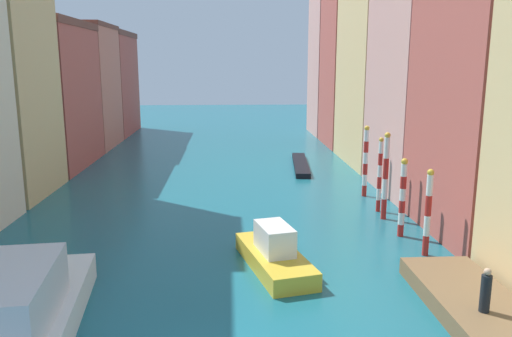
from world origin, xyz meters
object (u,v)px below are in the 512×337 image
Objects in this scene: gondola_black at (301,165)px; motorboat_0 at (274,254)px; mooring_pole_3 at (380,174)px; mooring_pole_1 at (402,197)px; person_on_dock at (486,292)px; mooring_pole_4 at (366,161)px; vaporetto_white at (3,326)px; mooring_pole_0 at (428,212)px; waterfront_dock at (471,301)px; mooring_pole_2 at (385,175)px.

motorboat_0 is (-4.39, -22.87, 0.46)m from gondola_black.
mooring_pole_3 is 14.65m from gondola_black.
motorboat_0 is (-7.20, -4.00, -1.52)m from mooring_pole_1.
person_on_dock reaches higher than gondola_black.
mooring_pole_4 is 0.41× the size of vaporetto_white.
mooring_pole_0 is at bearing -89.80° from mooring_pole_4.
mooring_pole_3 is at bearing 87.88° from person_on_dock.
mooring_pole_1 is at bearing 87.66° from person_on_dock.
mooring_pole_1 is 19.62m from vaporetto_white.
mooring_pole_1 is at bearing -91.65° from mooring_pole_3.
mooring_pole_0 reaches higher than motorboat_0.
person_on_dock is at bearing -100.49° from waterfront_dock.
mooring_pole_4 is (0.38, 16.89, 2.19)m from waterfront_dock.
waterfront_dock is 1.54× the size of mooring_pole_3.
mooring_pole_3 reaches higher than vaporetto_white.
vaporetto_white is at bearing -131.04° from mooring_pole_4.
waterfront_dock is at bearing 7.83° from vaporetto_white.
mooring_pole_4 is (0.23, 5.33, -0.13)m from mooring_pole_2.
waterfront_dock is 27.45m from gondola_black.
mooring_pole_2 is (-0.27, 5.94, 0.48)m from mooring_pole_0.
mooring_pole_2 reaches higher than mooring_pole_4.
vaporetto_white is at bearing -144.04° from motorboat_0.
mooring_pole_2 is 16.19m from gondola_black.
mooring_pole_0 is 0.91× the size of mooring_pole_3.
mooring_pole_3 is at bearing 91.11° from mooring_pole_0.
waterfront_dock is 1.45× the size of mooring_pole_4.
motorboat_0 is at bearing 147.85° from waterfront_dock.
mooring_pole_1 is 0.91× the size of mooring_pole_3.
gondola_black is at bearing 101.74° from mooring_pole_3.
mooring_pole_2 reaches higher than gondola_black.
mooring_pole_2 is at bearing 88.19° from person_on_dock.
mooring_pole_0 is at bearing -87.37° from mooring_pole_2.
waterfront_dock is at bearing -32.15° from motorboat_0.
mooring_pole_1 reaches higher than waterfront_dock.
waterfront_dock is 0.59× the size of vaporetto_white.
vaporetto_white is at bearing -114.72° from gondola_black.
mooring_pole_1 is (0.13, 8.45, 1.84)m from waterfront_dock.
person_on_dock is at bearing -95.52° from mooring_pole_0.
mooring_pole_2 is 1.60m from mooring_pole_3.
mooring_pole_3 is at bearing 42.89° from vaporetto_white.
mooring_pole_0 is 0.82× the size of mooring_pole_2.
mooring_pole_0 is (0.41, 5.63, 1.84)m from waterfront_dock.
person_on_dock is 7.16m from mooring_pole_0.
mooring_pole_1 is 19.18m from gondola_black.
mooring_pole_2 is 0.54× the size of gondola_black.
mooring_pole_4 reaches higher than waterfront_dock.
mooring_pole_0 reaches higher than vaporetto_white.
mooring_pole_0 is 2.84m from mooring_pole_1.
mooring_pole_3 is at bearing -78.26° from gondola_black.
gondola_black is (-2.95, 14.18, -2.19)m from mooring_pole_3.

